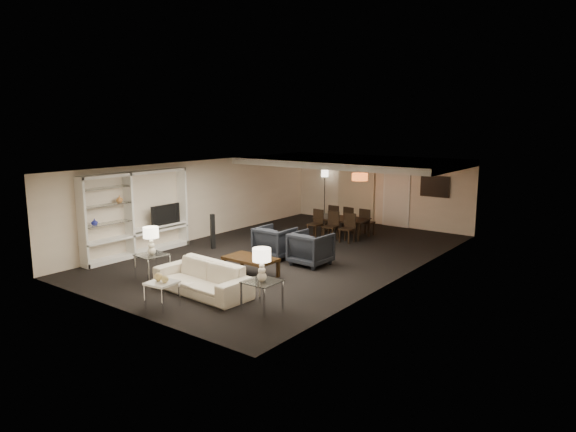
# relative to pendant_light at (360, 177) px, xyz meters

# --- Properties ---
(floor) EXTENTS (11.00, 11.00, 0.00)m
(floor) POSITION_rel_pendant_light_xyz_m (-0.30, -3.50, -1.92)
(floor) COLOR black
(floor) RESTS_ON ground
(ceiling) EXTENTS (7.00, 11.00, 0.02)m
(ceiling) POSITION_rel_pendant_light_xyz_m (-0.30, -3.50, 0.58)
(ceiling) COLOR silver
(ceiling) RESTS_ON ground
(wall_back) EXTENTS (7.00, 0.02, 2.50)m
(wall_back) POSITION_rel_pendant_light_xyz_m (-0.30, 2.00, -0.67)
(wall_back) COLOR beige
(wall_back) RESTS_ON ground
(wall_front) EXTENTS (7.00, 0.02, 2.50)m
(wall_front) POSITION_rel_pendant_light_xyz_m (-0.30, -9.00, -0.67)
(wall_front) COLOR beige
(wall_front) RESTS_ON ground
(wall_left) EXTENTS (0.02, 11.00, 2.50)m
(wall_left) POSITION_rel_pendant_light_xyz_m (-3.80, -3.50, -0.67)
(wall_left) COLOR beige
(wall_left) RESTS_ON ground
(wall_right) EXTENTS (0.02, 11.00, 2.50)m
(wall_right) POSITION_rel_pendant_light_xyz_m (3.20, -3.50, -0.67)
(wall_right) COLOR beige
(wall_right) RESTS_ON ground
(ceiling_soffit) EXTENTS (7.00, 4.00, 0.20)m
(ceiling_soffit) POSITION_rel_pendant_light_xyz_m (-0.30, 0.00, 0.48)
(ceiling_soffit) COLOR silver
(ceiling_soffit) RESTS_ON ceiling
(curtains) EXTENTS (1.50, 0.12, 2.40)m
(curtains) POSITION_rel_pendant_light_xyz_m (-1.20, 1.92, -0.72)
(curtains) COLOR beige
(curtains) RESTS_ON wall_back
(door) EXTENTS (0.90, 0.05, 2.10)m
(door) POSITION_rel_pendant_light_xyz_m (0.40, 1.97, -0.87)
(door) COLOR silver
(door) RESTS_ON wall_back
(painting) EXTENTS (0.95, 0.04, 0.65)m
(painting) POSITION_rel_pendant_light_xyz_m (1.80, 1.96, -0.37)
(painting) COLOR #142D38
(painting) RESTS_ON wall_back
(media_unit) EXTENTS (0.38, 3.40, 2.35)m
(media_unit) POSITION_rel_pendant_light_xyz_m (-3.61, -6.10, -0.74)
(media_unit) COLOR white
(media_unit) RESTS_ON wall_left
(pendant_light) EXTENTS (0.52, 0.52, 0.24)m
(pendant_light) POSITION_rel_pendant_light_xyz_m (0.00, 0.00, 0.00)
(pendant_light) COLOR #D8591E
(pendant_light) RESTS_ON ceiling_soffit
(sofa) EXTENTS (2.39, 1.05, 0.68)m
(sofa) POSITION_rel_pendant_light_xyz_m (0.23, -7.31, -1.58)
(sofa) COLOR beige
(sofa) RESTS_ON floor
(coffee_table) EXTENTS (1.30, 0.77, 0.46)m
(coffee_table) POSITION_rel_pendant_light_xyz_m (0.23, -5.71, -1.69)
(coffee_table) COLOR black
(coffee_table) RESTS_ON floor
(armchair_left) EXTENTS (0.95, 0.97, 0.87)m
(armchair_left) POSITION_rel_pendant_light_xyz_m (-0.37, -4.01, -1.48)
(armchair_left) COLOR black
(armchair_left) RESTS_ON floor
(armchair_right) EXTENTS (0.97, 1.00, 0.87)m
(armchair_right) POSITION_rel_pendant_light_xyz_m (0.83, -4.01, -1.48)
(armchair_right) COLOR black
(armchair_right) RESTS_ON floor
(side_table_left) EXTENTS (0.71, 0.71, 0.60)m
(side_table_left) POSITION_rel_pendant_light_xyz_m (-1.47, -7.31, -1.62)
(side_table_left) COLOR white
(side_table_left) RESTS_ON floor
(side_table_right) EXTENTS (0.65, 0.65, 0.60)m
(side_table_right) POSITION_rel_pendant_light_xyz_m (1.93, -7.31, -1.62)
(side_table_right) COLOR white
(side_table_right) RESTS_ON floor
(table_lamp_left) EXTENTS (0.40, 0.40, 0.66)m
(table_lamp_left) POSITION_rel_pendant_light_xyz_m (-1.47, -7.31, -0.99)
(table_lamp_left) COLOR #EDE2C8
(table_lamp_left) RESTS_ON side_table_left
(table_lamp_right) EXTENTS (0.41, 0.41, 0.66)m
(table_lamp_right) POSITION_rel_pendant_light_xyz_m (1.93, -7.31, -0.99)
(table_lamp_right) COLOR beige
(table_lamp_right) RESTS_ON side_table_right
(marble_table) EXTENTS (0.59, 0.59, 0.54)m
(marble_table) POSITION_rel_pendant_light_xyz_m (0.23, -8.41, -1.65)
(marble_table) COLOR white
(marble_table) RESTS_ON floor
(gold_gourd_a) EXTENTS (0.17, 0.17, 0.17)m
(gold_gourd_a) POSITION_rel_pendant_light_xyz_m (0.13, -8.41, -1.30)
(gold_gourd_a) COLOR tan
(gold_gourd_a) RESTS_ON marble_table
(gold_gourd_b) EXTENTS (0.15, 0.15, 0.15)m
(gold_gourd_b) POSITION_rel_pendant_light_xyz_m (0.33, -8.41, -1.31)
(gold_gourd_b) COLOR #D9BF73
(gold_gourd_b) RESTS_ON marble_table
(television) EXTENTS (1.01, 0.13, 0.58)m
(television) POSITION_rel_pendant_light_xyz_m (-3.58, -5.20, -0.88)
(television) COLOR black
(television) RESTS_ON media_unit
(vase_blue) EXTENTS (0.17, 0.17, 0.18)m
(vase_blue) POSITION_rel_pendant_light_xyz_m (-3.61, -7.41, -0.77)
(vase_blue) COLOR #222996
(vase_blue) RESTS_ON media_unit
(vase_amber) EXTENTS (0.18, 0.18, 0.19)m
(vase_amber) POSITION_rel_pendant_light_xyz_m (-3.61, -6.63, -0.27)
(vase_amber) COLOR #C98243
(vase_amber) RESTS_ON media_unit
(floor_speaker) EXTENTS (0.15, 0.15, 1.03)m
(floor_speaker) POSITION_rel_pendant_light_xyz_m (-2.48, -4.30, -1.40)
(floor_speaker) COLOR black
(floor_speaker) RESTS_ON floor
(dining_table) EXTENTS (1.81, 1.13, 0.61)m
(dining_table) POSITION_rel_pendant_light_xyz_m (-0.30, -0.61, -1.62)
(dining_table) COLOR black
(dining_table) RESTS_ON floor
(chair_nl) EXTENTS (0.44, 0.44, 0.90)m
(chair_nl) POSITION_rel_pendant_light_xyz_m (-0.90, -1.26, -1.47)
(chair_nl) COLOR black
(chair_nl) RESTS_ON floor
(chair_nm) EXTENTS (0.44, 0.44, 0.90)m
(chair_nm) POSITION_rel_pendant_light_xyz_m (-0.30, -1.26, -1.47)
(chair_nm) COLOR black
(chair_nm) RESTS_ON floor
(chair_nr) EXTENTS (0.42, 0.42, 0.90)m
(chair_nr) POSITION_rel_pendant_light_xyz_m (0.30, -1.26, -1.47)
(chair_nr) COLOR black
(chair_nr) RESTS_ON floor
(chair_fl) EXTENTS (0.43, 0.43, 0.90)m
(chair_fl) POSITION_rel_pendant_light_xyz_m (-0.90, 0.04, -1.47)
(chair_fl) COLOR black
(chair_fl) RESTS_ON floor
(chair_fm) EXTENTS (0.46, 0.46, 0.90)m
(chair_fm) POSITION_rel_pendant_light_xyz_m (-0.30, 0.04, -1.47)
(chair_fm) COLOR black
(chair_fm) RESTS_ON floor
(chair_fr) EXTENTS (0.43, 0.43, 0.90)m
(chair_fr) POSITION_rel_pendant_light_xyz_m (0.30, 0.04, -1.47)
(chair_fr) COLOR black
(chair_fr) RESTS_ON floor
(floor_lamp) EXTENTS (0.34, 0.34, 1.87)m
(floor_lamp) POSITION_rel_pendant_light_xyz_m (-2.46, 1.70, -0.98)
(floor_lamp) COLOR black
(floor_lamp) RESTS_ON floor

